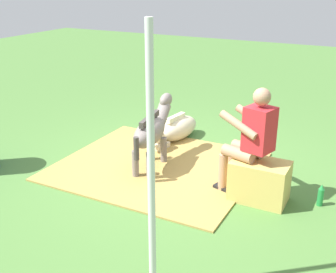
% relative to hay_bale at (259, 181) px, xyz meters
% --- Properties ---
extents(ground_plane, '(24.00, 24.00, 0.00)m').
position_rel_hay_bale_xyz_m(ground_plane, '(1.25, -0.28, -0.25)').
color(ground_plane, '#4C7A38').
extents(hay_patch, '(2.63, 2.34, 0.02)m').
position_rel_hay_bale_xyz_m(hay_patch, '(1.52, -0.25, -0.23)').
color(hay_patch, '#AD8C47').
rests_on(hay_patch, ground).
extents(hay_bale, '(0.66, 0.43, 0.49)m').
position_rel_hay_bale_xyz_m(hay_bale, '(0.00, 0.00, 0.00)').
color(hay_bale, tan).
rests_on(hay_bale, ground).
extents(person_seated, '(0.71, 0.53, 1.37)m').
position_rel_hay_bale_xyz_m(person_seated, '(0.16, -0.03, 0.52)').
color(person_seated, tan).
rests_on(person_seated, ground).
extents(pony_standing, '(0.45, 1.34, 0.91)m').
position_rel_hay_bale_xyz_m(pony_standing, '(1.57, -0.21, 0.31)').
color(pony_standing, slate).
rests_on(pony_standing, ground).
extents(pony_lying, '(0.51, 1.36, 0.42)m').
position_rel_hay_bale_xyz_m(pony_lying, '(1.75, -1.27, -0.06)').
color(pony_lying, beige).
rests_on(pony_lying, ground).
extents(soda_bottle, '(0.07, 0.07, 0.27)m').
position_rel_hay_bale_xyz_m(soda_bottle, '(-0.68, -0.20, -0.12)').
color(soda_bottle, '#268C3F').
rests_on(soda_bottle, ground).
extents(tent_pole_left, '(0.06, 0.06, 2.27)m').
position_rel_hay_bale_xyz_m(tent_pole_left, '(0.34, 1.96, 0.89)').
color(tent_pole_left, silver).
rests_on(tent_pole_left, ground).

